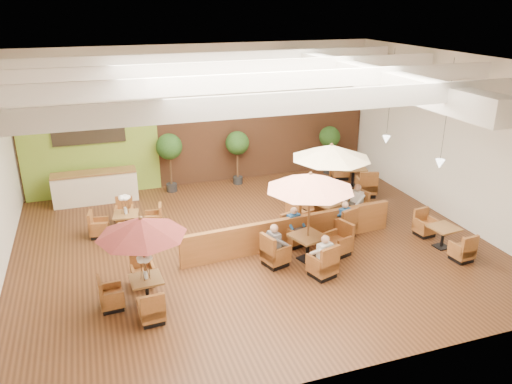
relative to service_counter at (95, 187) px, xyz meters
name	(u,v)px	position (x,y,z in m)	size (l,w,h in m)	color
room	(247,119)	(4.65, -3.88, 3.05)	(14.04, 14.00, 5.52)	#381E0F
service_counter	(95,187)	(0.00, 0.00, 0.00)	(3.00, 0.75, 1.18)	beige
booth_divider	(291,232)	(5.47, -5.62, -0.10)	(6.91, 0.18, 0.96)	brown
table_0	(140,242)	(0.89, -7.26, 1.10)	(2.23, 2.30, 2.35)	brown
table_1	(309,201)	(5.60, -6.55, 1.25)	(2.78, 2.78, 2.70)	brown
table_2	(330,170)	(7.27, -4.50, 1.31)	(2.90, 2.90, 2.80)	brown
table_3	(127,221)	(0.84, -3.07, -0.17)	(2.36, 2.36, 1.46)	brown
table_4	(443,237)	(9.80, -7.16, -0.25)	(0.85, 2.34, 0.86)	brown
table_5	(353,177)	(9.80, -1.63, -0.18)	(1.19, 2.99, 1.06)	brown
topiary_0	(169,149)	(2.84, 0.20, 1.14)	(1.00, 1.00, 2.32)	black
topiary_1	(237,145)	(5.55, 0.20, 1.05)	(0.94, 0.94, 2.19)	black
topiary_2	(329,139)	(9.62, 0.20, 0.95)	(0.89, 0.89, 2.06)	black
diner_0	(323,252)	(5.60, -7.54, 0.18)	(0.43, 0.39, 0.80)	silver
diner_1	(294,223)	(5.60, -5.56, 0.16)	(0.41, 0.36, 0.77)	#225494
diner_2	(276,241)	(4.62, -6.55, 0.18)	(0.37, 0.43, 0.82)	slate
diner_3	(343,215)	(7.27, -5.53, 0.16)	(0.42, 0.39, 0.75)	#225494
diner_4	(356,199)	(8.30, -4.50, 0.18)	(0.42, 0.45, 0.82)	silver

